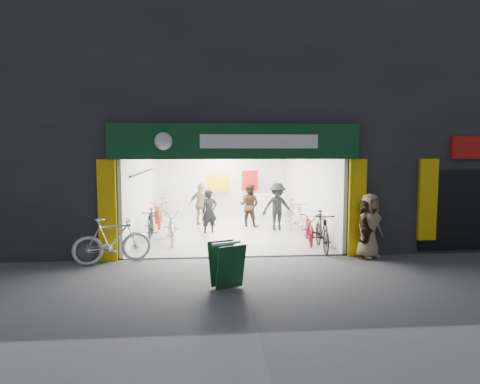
{
  "coord_description": "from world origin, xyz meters",
  "views": [
    {
      "loc": [
        -0.81,
        -11.03,
        2.82
      ],
      "look_at": [
        0.26,
        1.5,
        1.6
      ],
      "focal_mm": 32.0,
      "sensor_mm": 36.0,
      "label": 1
    }
  ],
  "objects": [
    {
      "name": "parked_bike",
      "position": [
        -3.1,
        -0.3,
        0.58
      ],
      "size": [
        2.0,
        1.16,
        1.16
      ],
      "primitive_type": "imported",
      "rotation": [
        0.0,
        0.0,
        1.91
      ],
      "color": "#B7B7BC",
      "rests_on": "ground"
    },
    {
      "name": "customer_d",
      "position": [
        -0.91,
        4.9,
        0.81
      ],
      "size": [
        1.02,
        0.63,
        1.62
      ],
      "primitive_type": "imported",
      "rotation": [
        0.0,
        0.0,
        2.88
      ],
      "color": "#8F7953",
      "rests_on": "ground"
    },
    {
      "name": "bike_left_front",
      "position": [
        -1.8,
        2.09,
        0.54
      ],
      "size": [
        0.93,
        2.12,
        1.08
      ],
      "primitive_type": "imported",
      "rotation": [
        0.0,
        0.0,
        0.1
      ],
      "color": "#ADACB1",
      "rests_on": "ground"
    },
    {
      "name": "bike_left_midback",
      "position": [
        -2.5,
        4.71,
        0.5
      ],
      "size": [
        1.02,
        2.01,
        1.01
      ],
      "primitive_type": "imported",
      "rotation": [
        0.0,
        0.0,
        0.19
      ],
      "color": "#97270D",
      "rests_on": "ground"
    },
    {
      "name": "bike_right_back",
      "position": [
        2.26,
        3.09,
        0.58
      ],
      "size": [
        0.88,
        1.99,
        1.16
      ],
      "primitive_type": "imported",
      "rotation": [
        0.0,
        0.0,
        0.18
      ],
      "color": "#BAB9BE",
      "rests_on": "ground"
    },
    {
      "name": "customer_a",
      "position": [
        -0.63,
        3.32,
        0.76
      ],
      "size": [
        0.64,
        0.54,
        1.51
      ],
      "primitive_type": "imported",
      "rotation": [
        0.0,
        0.0,
        0.37
      ],
      "color": "black",
      "rests_on": "ground"
    },
    {
      "name": "building",
      "position": [
        0.91,
        4.99,
        4.31
      ],
      "size": [
        17.0,
        10.27,
        8.0
      ],
      "color": "#232326",
      "rests_on": "ground"
    },
    {
      "name": "bike_right_mid",
      "position": [
        2.37,
        1.52,
        0.49
      ],
      "size": [
        0.92,
        1.96,
        0.99
      ],
      "primitive_type": "imported",
      "rotation": [
        0.0,
        0.0,
        -0.15
      ],
      "color": "maroon",
      "rests_on": "ground"
    },
    {
      "name": "customer_c",
      "position": [
        1.75,
        3.63,
        0.85
      ],
      "size": [
        1.15,
        0.73,
        1.7
      ],
      "primitive_type": "imported",
      "rotation": [
        0.0,
        0.0,
        0.09
      ],
      "color": "black",
      "rests_on": "ground"
    },
    {
      "name": "bike_left_midfront",
      "position": [
        -2.5,
        2.54,
        0.49
      ],
      "size": [
        0.53,
        1.64,
        0.98
      ],
      "primitive_type": "imported",
      "rotation": [
        0.0,
        0.0,
        0.05
      ],
      "color": "black",
      "rests_on": "ground"
    },
    {
      "name": "bike_right_front",
      "position": [
        2.5,
        0.6,
        0.56
      ],
      "size": [
        0.69,
        1.91,
        1.12
      ],
      "primitive_type": "imported",
      "rotation": [
        0.0,
        0.0,
        -0.09
      ],
      "color": "black",
      "rests_on": "ground"
    },
    {
      "name": "sandwich_board",
      "position": [
        -0.36,
        -2.49,
        0.51
      ],
      "size": [
        0.79,
        0.8,
        0.93
      ],
      "rotation": [
        0.0,
        0.0,
        0.41
      ],
      "color": "#0F3F1C",
      "rests_on": "ground"
    },
    {
      "name": "pedestrian_near",
      "position": [
        3.51,
        -0.3,
        0.85
      ],
      "size": [
        0.99,
        0.88,
        1.71
      ],
      "primitive_type": "imported",
      "rotation": [
        0.0,
        0.0,
        0.52
      ],
      "color": "#997A59",
      "rests_on": "ground"
    },
    {
      "name": "ground",
      "position": [
        0.0,
        0.0,
        0.0
      ],
      "size": [
        60.0,
        60.0,
        0.0
      ],
      "primitive_type": "plane",
      "color": "#56565B",
      "rests_on": "ground"
    },
    {
      "name": "pedestrian_far",
      "position": [
        3.44,
        -0.3,
        0.79
      ],
      "size": [
        1.24,
        1.45,
        1.57
      ],
      "primitive_type": "imported",
      "rotation": [
        0.0,
        0.0,
        0.94
      ],
      "color": "#322616",
      "rests_on": "ground"
    },
    {
      "name": "customer_b",
      "position": [
        0.85,
        4.52,
        0.8
      ],
      "size": [
        0.97,
        0.89,
        1.6
      ],
      "primitive_type": "imported",
      "rotation": [
        0.0,
        0.0,
        2.68
      ],
      "color": "#372319",
      "rests_on": "ground"
    },
    {
      "name": "bike_left_back",
      "position": [
        -2.5,
        6.87,
        0.58
      ],
      "size": [
        0.63,
        1.95,
        1.16
      ],
      "primitive_type": "imported",
      "rotation": [
        0.0,
        0.0,
        -0.04
      ],
      "color": "#A3A3A7",
      "rests_on": "ground"
    }
  ]
}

